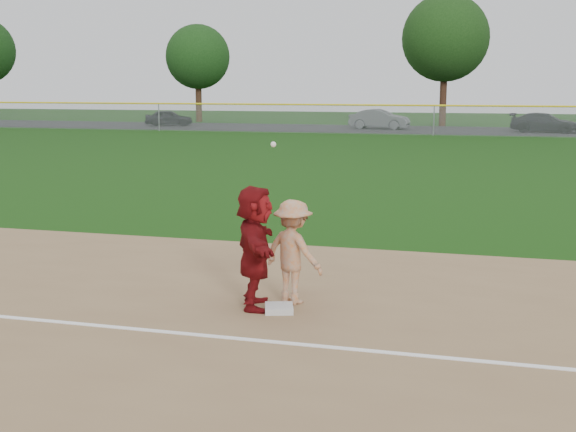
% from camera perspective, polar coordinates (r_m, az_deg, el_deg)
% --- Properties ---
extents(ground, '(160.00, 160.00, 0.00)m').
position_cam_1_polar(ground, '(10.56, -2.09, -8.39)').
color(ground, '#133B0B').
rests_on(ground, ground).
extents(foul_line, '(60.00, 0.10, 0.01)m').
position_cam_1_polar(foul_line, '(9.83, -3.46, -9.69)').
color(foul_line, white).
rests_on(foul_line, infield_dirt).
extents(parking_asphalt, '(120.00, 10.00, 0.01)m').
position_cam_1_polar(parking_asphalt, '(55.75, 11.79, 6.67)').
color(parking_asphalt, black).
rests_on(parking_asphalt, ground).
extents(first_base, '(0.52, 0.52, 0.09)m').
position_cam_1_polar(first_base, '(10.95, -0.71, -7.31)').
color(first_base, silver).
rests_on(first_base, infield_dirt).
extents(base_runner, '(1.04, 1.84, 1.89)m').
position_cam_1_polar(base_runner, '(10.94, -2.61, -2.47)').
color(base_runner, '#650B0D').
rests_on(base_runner, infield_dirt).
extents(car_left, '(4.14, 2.56, 1.31)m').
position_cam_1_polar(car_left, '(60.88, -9.38, 7.67)').
color(car_left, black).
rests_on(car_left, parking_asphalt).
extents(car_mid, '(4.68, 2.02, 1.50)m').
position_cam_1_polar(car_mid, '(56.32, 7.23, 7.61)').
color(car_mid, '#515458').
rests_on(car_mid, parking_asphalt).
extents(car_right, '(4.99, 2.69, 1.37)m').
position_cam_1_polar(car_right, '(54.99, 19.61, 6.96)').
color(car_right, black).
rests_on(car_right, parking_asphalt).
extents(first_base_play, '(1.21, 0.98, 2.54)m').
position_cam_1_polar(first_base_play, '(11.19, 0.40, -2.85)').
color(first_base_play, '#A8A8AB').
rests_on(first_base_play, infield_dirt).
extents(outfield_fence, '(110.00, 0.12, 110.00)m').
position_cam_1_polar(outfield_fence, '(49.67, 11.49, 8.51)').
color(outfield_fence, '#999EA0').
rests_on(outfield_fence, ground).
extents(tree_1, '(5.80, 5.80, 8.75)m').
position_cam_1_polar(tree_1, '(67.39, -7.14, 12.36)').
color(tree_1, '#362113').
rests_on(tree_1, ground).
extents(tree_2, '(7.00, 7.00, 10.58)m').
position_cam_1_polar(tree_2, '(61.25, 12.33, 13.57)').
color(tree_2, '#351E13').
rests_on(tree_2, ground).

